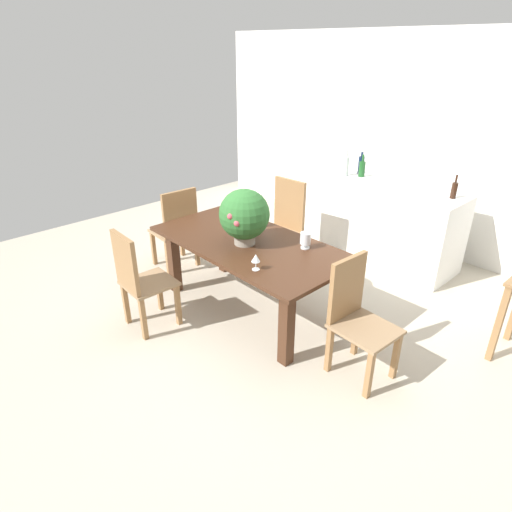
{
  "coord_description": "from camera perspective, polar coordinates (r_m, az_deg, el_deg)",
  "views": [
    {
      "loc": [
        2.76,
        -2.57,
        2.42
      ],
      "look_at": [
        0.0,
        0.01,
        0.56
      ],
      "focal_mm": 30.38,
      "sensor_mm": 36.0,
      "label": 1
    }
  ],
  "objects": [
    {
      "name": "ground_plane",
      "position": [
        4.48,
        -0.13,
        -6.51
      ],
      "size": [
        7.04,
        7.04,
        0.0
      ],
      "primitive_type": "plane",
      "color": "#BCB29E"
    },
    {
      "name": "chair_foot_end",
      "position": [
        3.49,
        12.98,
        -7.36
      ],
      "size": [
        0.49,
        0.44,
        0.98
      ],
      "rotation": [
        0.0,
        0.0,
        1.52
      ],
      "color": "olive",
      "rests_on": "ground"
    },
    {
      "name": "kitchen_counter",
      "position": [
        5.54,
        15.62,
        4.56
      ],
      "size": [
        1.96,
        0.67,
        0.94
      ],
      "primitive_type": "cube",
      "color": "white",
      "rests_on": "ground"
    },
    {
      "name": "crystal_vase_left",
      "position": [
        3.94,
        6.53,
        2.23
      ],
      "size": [
        0.1,
        0.1,
        0.15
      ],
      "color": "silver",
      "rests_on": "dining_table"
    },
    {
      "name": "dining_table",
      "position": [
        4.14,
        -0.86,
        0.33
      ],
      "size": [
        1.95,
        0.99,
        0.74
      ],
      "color": "#422616",
      "rests_on": "ground"
    },
    {
      "name": "chair_near_left",
      "position": [
        4.03,
        -15.25,
        -2.8
      ],
      "size": [
        0.43,
        0.45,
        0.97
      ],
      "rotation": [
        0.0,
        0.0,
        3.11
      ],
      "color": "olive",
      "rests_on": "ground"
    },
    {
      "name": "wine_glass",
      "position": [
        3.53,
        -0.03,
        -0.34
      ],
      "size": [
        0.07,
        0.07,
        0.14
      ],
      "color": "silver",
      "rests_on": "dining_table"
    },
    {
      "name": "crystal_vase_center_near",
      "position": [
        4.38,
        0.1,
        5.32
      ],
      "size": [
        0.1,
        0.1,
        0.21
      ],
      "color": "silver",
      "rests_on": "dining_table"
    },
    {
      "name": "wine_bottle_amber",
      "position": [
        5.08,
        24.63,
        7.92
      ],
      "size": [
        0.06,
        0.06,
        0.25
      ],
      "color": "black",
      "rests_on": "kitchen_counter"
    },
    {
      "name": "chair_head_end",
      "position": [
        5.07,
        -10.33,
        3.96
      ],
      "size": [
        0.45,
        0.49,
        0.98
      ],
      "rotation": [
        0.0,
        0.0,
        -1.63
      ],
      "color": "olive",
      "rests_on": "ground"
    },
    {
      "name": "back_wall",
      "position": [
        5.97,
        19.06,
        13.99
      ],
      "size": [
        6.4,
        0.1,
        2.6
      ],
      "primitive_type": "cube",
      "color": "white",
      "rests_on": "ground"
    },
    {
      "name": "flower_centerpiece",
      "position": [
        3.94,
        -1.53,
        5.36
      ],
      "size": [
        0.46,
        0.47,
        0.52
      ],
      "color": "gray",
      "rests_on": "dining_table"
    },
    {
      "name": "chair_far_left",
      "position": [
        5.06,
        3.78,
        4.69
      ],
      "size": [
        0.49,
        0.44,
        1.04
      ],
      "rotation": [
        0.0,
        0.0,
        0.06
      ],
      "color": "olive",
      "rests_on": "ground"
    },
    {
      "name": "wine_bottle_tall",
      "position": [
        5.58,
        13.79,
        11.12
      ],
      "size": [
        0.08,
        0.08,
        0.27
      ],
      "color": "#194C1E",
      "rests_on": "kitchen_counter"
    },
    {
      "name": "wine_bottle_clear",
      "position": [
        5.58,
        11.78,
        11.57
      ],
      "size": [
        0.07,
        0.07,
        0.32
      ],
      "color": "#B2BFB7",
      "rests_on": "kitchen_counter"
    },
    {
      "name": "wine_bottle_dark",
      "position": [
        5.73,
        13.68,
        11.64
      ],
      "size": [
        0.07,
        0.07,
        0.27
      ],
      "color": "#0F1E38",
      "rests_on": "kitchen_counter"
    }
  ]
}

